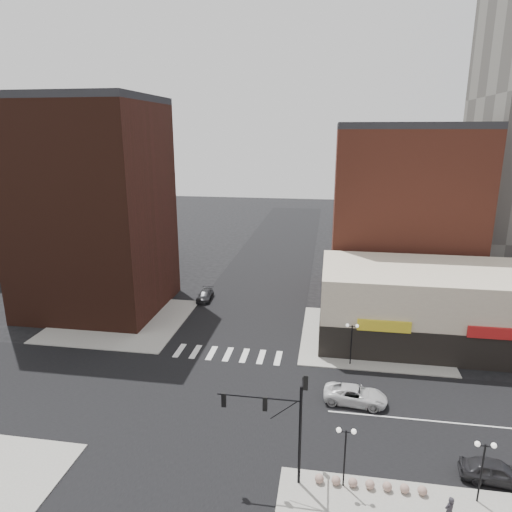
# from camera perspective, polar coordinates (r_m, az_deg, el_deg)

# --- Properties ---
(ground) EXTENTS (240.00, 240.00, 0.00)m
(ground) POSITION_cam_1_polar(r_m,az_deg,el_deg) (40.31, -6.05, -17.47)
(ground) COLOR black
(ground) RESTS_ON ground
(road_ew) EXTENTS (200.00, 14.00, 0.02)m
(road_ew) POSITION_cam_1_polar(r_m,az_deg,el_deg) (40.30, -6.05, -17.46)
(road_ew) COLOR black
(road_ew) RESTS_ON ground
(road_ns) EXTENTS (14.00, 200.00, 0.02)m
(road_ns) POSITION_cam_1_polar(r_m,az_deg,el_deg) (40.30, -6.05, -17.46)
(road_ns) COLOR black
(road_ns) RESTS_ON ground
(sidewalk_nw) EXTENTS (15.00, 15.00, 0.12)m
(sidewalk_nw) POSITION_cam_1_polar(r_m,az_deg,el_deg) (57.10, -16.46, -7.70)
(sidewalk_nw) COLOR gray
(sidewalk_nw) RESTS_ON ground
(sidewalk_ne) EXTENTS (15.00, 15.00, 0.12)m
(sidewalk_ne) POSITION_cam_1_polar(r_m,az_deg,el_deg) (52.11, 14.19, -9.81)
(sidewalk_ne) COLOR gray
(sidewalk_ne) RESTS_ON ground
(building_nw) EXTENTS (16.00, 15.00, 25.00)m
(building_nw) POSITION_cam_1_polar(r_m,az_deg,el_deg) (59.19, -19.67, 5.41)
(building_nw) COLOR #371A11
(building_nw) RESTS_ON ground
(building_nw_low) EXTENTS (20.00, 18.00, 12.00)m
(building_nw_low) POSITION_cam_1_polar(r_m,az_deg,el_deg) (79.99, -22.19, 2.80)
(building_nw_low) COLOR #371A11
(building_nw_low) RESTS_ON ground
(building_ne_midrise) EXTENTS (18.00, 15.00, 22.00)m
(building_ne_midrise) POSITION_cam_1_polar(r_m,az_deg,el_deg) (63.74, 17.82, 4.85)
(building_ne_midrise) COLOR brown
(building_ne_midrise) RESTS_ON ground
(building_ne_row) EXTENTS (24.20, 12.20, 8.00)m
(building_ne_row) POSITION_cam_1_polar(r_m,az_deg,el_deg) (52.35, 21.52, -6.47)
(building_ne_row) COLOR beige
(building_ne_row) RESTS_ON ground
(traffic_signal) EXTENTS (5.59, 3.09, 7.77)m
(traffic_signal) POSITION_cam_1_polar(r_m,az_deg,el_deg) (30.01, 3.70, -18.79)
(traffic_signal) COLOR black
(traffic_signal) RESTS_ON ground
(street_lamp_se_a) EXTENTS (1.22, 0.32, 4.16)m
(street_lamp_se_a) POSITION_cam_1_polar(r_m,az_deg,el_deg) (30.80, 11.14, -21.88)
(street_lamp_se_a) COLOR black
(street_lamp_se_a) RESTS_ON sidewalk_se
(street_lamp_se_b) EXTENTS (1.22, 0.32, 4.16)m
(street_lamp_se_b) POSITION_cam_1_polar(r_m,az_deg,el_deg) (32.22, 26.59, -21.52)
(street_lamp_se_b) COLOR black
(street_lamp_se_b) RESTS_ON sidewalk_se
(street_lamp_ne) EXTENTS (1.22, 0.32, 4.16)m
(street_lamp_ne) POSITION_cam_1_polar(r_m,az_deg,el_deg) (44.68, 11.89, -9.47)
(street_lamp_ne) COLOR black
(street_lamp_ne) RESTS_ON sidewalk_ne
(bollard_row) EXTENTS (6.88, 0.58, 0.58)m
(bollard_row) POSITION_cam_1_polar(r_m,az_deg,el_deg) (32.74, 14.06, -25.96)
(bollard_row) COLOR gray
(bollard_row) RESTS_ON sidewalk_se
(white_suv) EXTENTS (5.39, 2.90, 1.44)m
(white_suv) POSITION_cam_1_polar(r_m,az_deg,el_deg) (40.25, 12.32, -16.61)
(white_suv) COLOR silver
(white_suv) RESTS_ON ground
(dark_sedan_east) EXTENTS (4.48, 2.18, 1.47)m
(dark_sedan_east) POSITION_cam_1_polar(r_m,az_deg,el_deg) (35.76, 27.75, -22.73)
(dark_sedan_east) COLOR black
(dark_sedan_east) RESTS_ON ground
(dark_sedan_north) EXTENTS (2.00, 4.45, 1.27)m
(dark_sedan_north) POSITION_cam_1_polar(r_m,az_deg,el_deg) (61.40, -6.39, -4.92)
(dark_sedan_north) COLOR black
(dark_sedan_north) RESTS_ON ground
(pedestrian) EXTENTS (0.80, 0.72, 1.83)m
(pedestrian) POSITION_cam_1_polar(r_m,az_deg,el_deg) (31.53, 22.99, -27.26)
(pedestrian) COLOR #29272D
(pedestrian) RESTS_ON sidewalk_se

